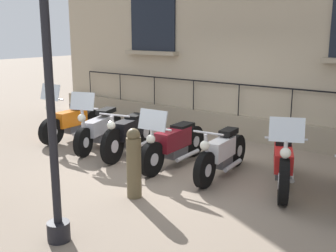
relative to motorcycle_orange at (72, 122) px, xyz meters
name	(u,v)px	position (x,y,z in m)	size (l,w,h in m)	color
ground_plane	(173,165)	(0.10, 3.04, -0.43)	(60.00, 60.00, 0.00)	gray
motorcycle_orange	(72,122)	(0.00, 0.00, 0.00)	(1.89, 0.68, 1.37)	black
motorcycle_silver	(99,129)	(0.10, 1.03, 0.00)	(1.96, 0.89, 1.32)	black
motorcycle_black	(129,134)	(0.12, 1.93, 0.02)	(1.93, 0.70, 0.96)	black
motorcycle_maroon	(174,144)	(0.11, 3.07, 0.01)	(2.10, 0.69, 1.19)	black
motorcycle_white	(222,155)	(0.05, 4.08, -0.03)	(1.93, 0.54, 0.92)	black
motorcycle_red	(283,163)	(-0.06, 5.15, 0.01)	(1.93, 1.00, 1.30)	black
lamppost	(44,9)	(3.27, 3.68, 2.32)	(0.32, 1.02, 4.13)	black
bollard	(134,163)	(1.69, 3.49, 0.12)	(0.23, 0.23, 1.09)	brown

